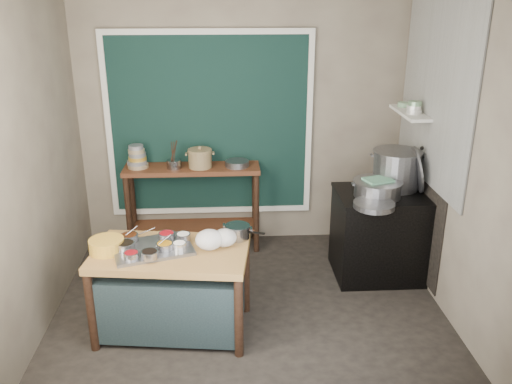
{
  "coord_description": "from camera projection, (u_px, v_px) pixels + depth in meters",
  "views": [
    {
      "loc": [
        -0.18,
        -4.27,
        2.75
      ],
      "look_at": [
        0.08,
        0.25,
        1.03
      ],
      "focal_mm": 38.0,
      "sensor_mm": 36.0,
      "label": 1
    }
  ],
  "objects": [
    {
      "name": "curtain_frame",
      "position": [
        210.0,
        126.0,
        5.84
      ],
      "size": [
        2.22,
        0.03,
        2.02
      ],
      "primitive_type": null,
      "color": "beige",
      "rests_on": "back_wall"
    },
    {
      "name": "green_cloth",
      "position": [
        378.0,
        180.0,
        5.11
      ],
      "size": [
        0.3,
        0.26,
        0.02
      ],
      "primitive_type": "cube",
      "rotation": [
        0.0,
        0.0,
        0.32
      ],
      "color": "#599570",
      "rests_on": "steamer"
    },
    {
      "name": "plastic_bag_a",
      "position": [
        209.0,
        240.0,
        4.38
      ],
      "size": [
        0.27,
        0.25,
        0.17
      ],
      "primitive_type": "ellipsoid",
      "rotation": [
        0.0,
        0.0,
        -0.3
      ],
      "color": "white",
      "rests_on": "prep_table"
    },
    {
      "name": "soot_patch",
      "position": [
        419.0,
        206.0,
        5.43
      ],
      "size": [
        0.01,
        1.3,
        1.3
      ],
      "primitive_type": "cube",
      "color": "black",
      "rests_on": "right_wall"
    },
    {
      "name": "back_wall",
      "position": [
        242.0,
        120.0,
        5.89
      ],
      "size": [
        3.5,
        0.02,
        2.8
      ],
      "primitive_type": "cube",
      "color": "gray",
      "rests_on": "floor"
    },
    {
      "name": "wall_shelf",
      "position": [
        411.0,
        113.0,
        5.29
      ],
      "size": [
        0.22,
        0.7,
        0.03
      ],
      "primitive_type": "cube",
      "color": "beige",
      "rests_on": "right_wall"
    },
    {
      "name": "floor",
      "position": [
        249.0,
        308.0,
        4.98
      ],
      "size": [
        3.5,
        3.0,
        0.02
      ],
      "primitive_type": "cube",
      "color": "#2A2520",
      "rests_on": "ground"
    },
    {
      "name": "stove_block",
      "position": [
        381.0,
        236.0,
        5.41
      ],
      "size": [
        0.9,
        0.68,
        0.85
      ],
      "primitive_type": "cube",
      "color": "black",
      "rests_on": "floor"
    },
    {
      "name": "back_counter",
      "position": [
        194.0,
        207.0,
        5.97
      ],
      "size": [
        1.45,
        0.4,
        0.95
      ],
      "primitive_type": "cube",
      "color": "#502916",
      "rests_on": "floor"
    },
    {
      "name": "saucepan",
      "position": [
        237.0,
        232.0,
        4.59
      ],
      "size": [
        0.28,
        0.28,
        0.12
      ],
      "primitive_type": null,
      "rotation": [
        0.0,
        0.0,
        -0.34
      ],
      "color": "gray",
      "rests_on": "prep_table"
    },
    {
      "name": "yellow_basin",
      "position": [
        107.0,
        245.0,
        4.35
      ],
      "size": [
        0.37,
        0.37,
        0.11
      ],
      "primitive_type": "cylinder",
      "rotation": [
        0.0,
        0.0,
        0.42
      ],
      "color": "#B26B21",
      "rests_on": "prep_table"
    },
    {
      "name": "tile_panel",
      "position": [
        435.0,
        93.0,
        4.92
      ],
      "size": [
        0.02,
        1.7,
        1.7
      ],
      "primitive_type": "cube",
      "color": "#B2B2AA",
      "rests_on": "right_wall"
    },
    {
      "name": "utensil_cup",
      "position": [
        174.0,
        164.0,
        5.73
      ],
      "size": [
        0.17,
        0.17,
        0.09
      ],
      "primitive_type": "cylinder",
      "rotation": [
        0.0,
        0.0,
        0.15
      ],
      "color": "gray",
      "rests_on": "back_counter"
    },
    {
      "name": "stove_top",
      "position": [
        385.0,
        195.0,
        5.25
      ],
      "size": [
        0.92,
        0.69,
        0.03
      ],
      "primitive_type": "cube",
      "color": "black",
      "rests_on": "stove_block"
    },
    {
      "name": "curtain_panel",
      "position": [
        210.0,
        126.0,
        5.85
      ],
      "size": [
        2.1,
        0.02,
        1.9
      ],
      "primitive_type": "cube",
      "color": "black",
      "rests_on": "back_wall"
    },
    {
      "name": "prep_table",
      "position": [
        173.0,
        291.0,
        4.52
      ],
      "size": [
        1.33,
        0.87,
        0.75
      ],
      "primitive_type": "cube",
      "rotation": [
        0.0,
        0.0,
        -0.12
      ],
      "color": "olive",
      "rests_on": "floor"
    },
    {
      "name": "ceramic_crock",
      "position": [
        200.0,
        159.0,
        5.75
      ],
      "size": [
        0.29,
        0.29,
        0.18
      ],
      "primitive_type": null,
      "rotation": [
        0.0,
        0.0,
        0.08
      ],
      "color": "olive",
      "rests_on": "back_counter"
    },
    {
      "name": "right_wall",
      "position": [
        456.0,
        158.0,
        4.57
      ],
      "size": [
        0.02,
        3.0,
        2.8
      ],
      "primitive_type": "cube",
      "color": "gray",
      "rests_on": "floor"
    },
    {
      "name": "shallow_pan",
      "position": [
        374.0,
        205.0,
        4.9
      ],
      "size": [
        0.48,
        0.48,
        0.05
      ],
      "primitive_type": "cylinder",
      "rotation": [
        0.0,
        0.0,
        0.35
      ],
      "color": "gray",
      "rests_on": "stove_top"
    },
    {
      "name": "shelf_bowl_green",
      "position": [
        404.0,
        105.0,
        5.48
      ],
      "size": [
        0.16,
        0.16,
        0.04
      ],
      "primitive_type": "cylinder",
      "rotation": [
        0.0,
        0.0,
        -0.31
      ],
      "color": "gray",
      "rests_on": "wall_shelf"
    },
    {
      "name": "left_wall",
      "position": [
        31.0,
        165.0,
        4.38
      ],
      "size": [
        0.02,
        3.0,
        2.8
      ],
      "primitive_type": "cube",
      "color": "gray",
      "rests_on": "floor"
    },
    {
      "name": "bowl_stack",
      "position": [
        137.0,
        158.0,
        5.74
      ],
      "size": [
        0.22,
        0.22,
        0.25
      ],
      "color": "tan",
      "rests_on": "back_counter"
    },
    {
      "name": "stock_pot",
      "position": [
        396.0,
        169.0,
        5.32
      ],
      "size": [
        0.59,
        0.59,
        0.38
      ],
      "primitive_type": null,
      "rotation": [
        0.0,
        0.0,
        -0.25
      ],
      "color": "gray",
      "rests_on": "stove_top"
    },
    {
      "name": "steamer",
      "position": [
        377.0,
        188.0,
        5.15
      ],
      "size": [
        0.5,
        0.5,
        0.15
      ],
      "primitive_type": null,
      "rotation": [
        0.0,
        0.0,
        0.05
      ],
      "color": "gray",
      "rests_on": "stove_top"
    },
    {
      "name": "condiment_tray",
      "position": [
        153.0,
        248.0,
        4.39
      ],
      "size": [
        0.72,
        0.61,
        0.03
      ],
      "primitive_type": "cube",
      "rotation": [
        0.0,
        0.0,
        0.3
      ],
      "color": "gray",
      "rests_on": "prep_table"
    },
    {
      "name": "condiment_bowls",
      "position": [
        150.0,
        244.0,
        4.37
      ],
      "size": [
        0.59,
        0.47,
        0.06
      ],
      "color": "gray",
      "rests_on": "condiment_tray"
    },
    {
      "name": "pot_lid",
      "position": [
        417.0,
        169.0,
        5.22
      ],
      "size": [
        0.17,
        0.47,
        0.45
      ],
      "primitive_type": "cylinder",
      "rotation": [
        0.0,
        1.36,
        -0.13
      ],
      "color": "gray",
      "rests_on": "stove_top"
    },
    {
      "name": "plastic_bag_b",
      "position": [
        224.0,
        238.0,
        4.44
      ],
      "size": [
        0.21,
        0.18,
        0.15
      ],
      "primitive_type": "ellipsoid",
      "rotation": [
        0.0,
        0.0,
        0.05
      ],
      "color": "white",
      "rests_on": "prep_table"
    },
    {
      "name": "wide_bowl",
      "position": [
        237.0,
        164.0,
        5.79
      ],
      "size": [
        0.27,
        0.27,
        0.06
      ],
      "primitive_type": "cylinder",
      "rotation": [
        0.0,
        0.0,
        -0.04
      ],
      "color": "gray",
      "rests_on": "back_counter"
    },
    {
      "name": "shelf_bowl_stack",
      "position": [
        415.0,
        108.0,
        5.17
      ],
      "size": [
        0.15,
        0.15,
        0.12
      ],
      "color": "silver",
      "rests_on": "wall_shelf"
    }
  ]
}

